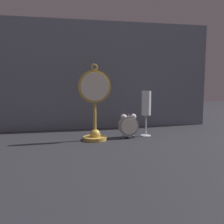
% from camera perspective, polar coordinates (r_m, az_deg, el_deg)
% --- Properties ---
extents(ground_plane, '(4.00, 4.00, 0.00)m').
position_cam_1_polar(ground_plane, '(1.14, 0.82, -6.61)').
color(ground_plane, '#232328').
extents(fabric_backdrop_drape, '(1.27, 0.01, 0.60)m').
position_cam_1_polar(fabric_backdrop_drape, '(1.43, -2.01, 8.31)').
color(fabric_backdrop_drape, slate).
rests_on(fabric_backdrop_drape, ground_plane).
extents(pocket_watch_on_stand, '(0.15, 0.11, 0.35)m').
position_cam_1_polar(pocket_watch_on_stand, '(1.14, -3.96, 1.08)').
color(pocket_watch_on_stand, gold).
rests_on(pocket_watch_on_stand, ground_plane).
extents(alarm_clock_twin_bell, '(0.09, 0.03, 0.12)m').
position_cam_1_polar(alarm_clock_twin_bell, '(1.19, 3.79, -2.93)').
color(alarm_clock_twin_bell, gray).
rests_on(alarm_clock_twin_bell, ground_plane).
extents(champagne_flute, '(0.05, 0.05, 0.22)m').
position_cam_1_polar(champagne_flute, '(1.24, 7.81, 1.39)').
color(champagne_flute, silver).
rests_on(champagne_flute, ground_plane).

